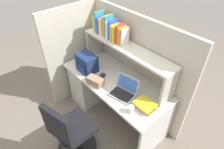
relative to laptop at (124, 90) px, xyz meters
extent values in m
plane|color=slate|center=(-0.27, 0.09, -0.78)|extent=(8.00, 8.00, 0.00)
cube|color=silver|center=(-0.27, 0.09, -0.07)|extent=(1.60, 0.70, 0.03)
cube|color=beige|center=(-0.82, 0.09, -0.43)|extent=(0.40, 0.64, 0.70)
cube|color=beige|center=(0.51, 0.09, -0.43)|extent=(0.03, 0.64, 0.70)
cube|color=#BCB5A8|center=(-0.27, 0.47, -0.01)|extent=(1.84, 0.05, 1.55)
cube|color=#BCB5A8|center=(-1.12, 0.04, -0.01)|extent=(0.05, 1.06, 1.55)
cube|color=#BCB7AC|center=(-0.97, 0.29, 0.16)|extent=(0.03, 0.28, 0.42)
cube|color=#BCB7AC|center=(0.43, 0.29, 0.16)|extent=(0.03, 0.28, 0.42)
cube|color=beige|center=(-0.27, 0.29, 0.38)|extent=(1.44, 0.28, 0.03)
cube|color=yellow|center=(-0.87, 0.29, 0.52)|extent=(0.03, 0.15, 0.23)
cube|color=teal|center=(-0.83, 0.29, 0.55)|extent=(0.04, 0.16, 0.29)
cube|color=blue|center=(-0.78, 0.28, 0.52)|extent=(0.04, 0.14, 0.23)
cube|color=orange|center=(-0.74, 0.29, 0.51)|extent=(0.03, 0.17, 0.23)
cube|color=white|center=(-0.71, 0.29, 0.52)|extent=(0.03, 0.17, 0.24)
cube|color=orange|center=(-0.66, 0.29, 0.54)|extent=(0.04, 0.14, 0.28)
cube|color=teal|center=(-0.62, 0.29, 0.55)|extent=(0.03, 0.15, 0.30)
cube|color=white|center=(-0.58, 0.29, 0.52)|extent=(0.03, 0.17, 0.24)
cube|color=blue|center=(-0.54, 0.28, 0.53)|extent=(0.04, 0.14, 0.27)
cube|color=yellow|center=(-0.50, 0.29, 0.51)|extent=(0.03, 0.17, 0.22)
cube|color=yellow|center=(-0.45, 0.28, 0.51)|extent=(0.04, 0.14, 0.21)
cube|color=red|center=(-0.41, 0.29, 0.52)|extent=(0.04, 0.15, 0.24)
cube|color=orange|center=(-0.36, 0.29, 0.52)|extent=(0.04, 0.14, 0.23)
cube|color=white|center=(-0.32, 0.29, 0.51)|extent=(0.02, 0.13, 0.23)
cube|color=#B7BABF|center=(0.01, -0.04, -0.04)|extent=(0.35, 0.28, 0.02)
cube|color=black|center=(0.01, -0.05, -0.03)|extent=(0.30, 0.22, 0.00)
cube|color=#B7BABF|center=(-0.01, 0.07, 0.07)|extent=(0.32, 0.13, 0.20)
cube|color=#3F72CC|center=(-0.01, 0.07, 0.07)|extent=(0.28, 0.10, 0.16)
cube|color=navy|center=(-0.71, -0.06, 0.07)|extent=(0.30, 0.20, 0.25)
cube|color=navy|center=(-0.71, -0.16, 0.02)|extent=(0.22, 0.04, 0.11)
cube|color=#262628|center=(-0.43, -0.01, -0.03)|extent=(0.10, 0.12, 0.03)
cylinder|color=white|center=(0.27, -0.15, -0.01)|extent=(0.08, 0.08, 0.09)
cube|color=#9E7F60|center=(-0.38, -0.16, 0.00)|extent=(0.24, 0.17, 0.10)
cube|color=olive|center=(0.34, 0.02, -0.04)|extent=(0.21, 0.15, 0.02)
cube|color=white|center=(0.32, 0.02, -0.02)|extent=(0.18, 0.16, 0.02)
cube|color=yellow|center=(0.32, 0.02, 0.01)|extent=(0.23, 0.19, 0.03)
cylinder|color=black|center=(-0.17, -0.68, -0.76)|extent=(0.52, 0.52, 0.04)
cylinder|color=#262628|center=(-0.17, -0.68, -0.54)|extent=(0.05, 0.05, 0.41)
cube|color=black|center=(-0.17, -0.68, -0.33)|extent=(0.44, 0.44, 0.08)
cube|color=black|center=(-0.12, -0.87, -0.07)|extent=(0.40, 0.16, 0.44)
camera|label=1|loc=(1.19, -1.24, 1.64)|focal=30.50mm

